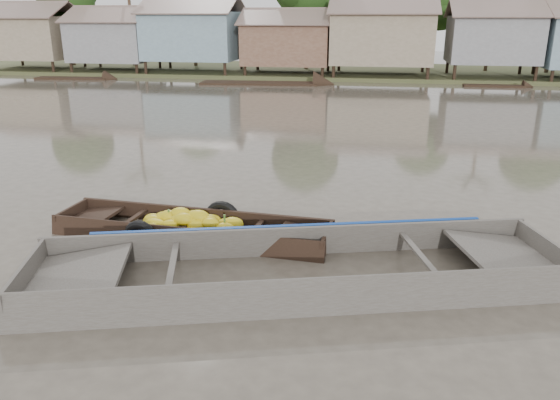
# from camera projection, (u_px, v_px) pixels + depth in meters

# --- Properties ---
(ground) EXTENTS (120.00, 120.00, 0.00)m
(ground) POSITION_uv_depth(u_px,v_px,m) (232.00, 253.00, 9.94)
(ground) COLOR #4A4339
(ground) RESTS_ON ground
(riverbank) EXTENTS (120.00, 12.47, 10.22)m
(riverbank) POSITION_uv_depth(u_px,v_px,m) (390.00, 30.00, 38.14)
(riverbank) COLOR #384723
(riverbank) RESTS_ON ground
(banana_boat) EXTENTS (5.53, 1.70, 0.79)m
(banana_boat) POSITION_uv_depth(u_px,v_px,m) (189.00, 228.00, 10.71)
(banana_boat) COLOR black
(banana_boat) RESTS_ON ground
(viewer_boat) EXTENTS (8.91, 4.57, 0.69)m
(viewer_boat) POSITION_uv_depth(u_px,v_px,m) (300.00, 276.00, 8.87)
(viewer_boat) COLOR #413D37
(viewer_boat) RESTS_ON ground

